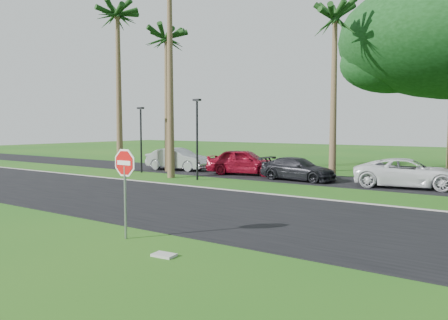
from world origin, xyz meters
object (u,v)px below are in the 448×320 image
stop_sign_near (125,175)px  car_minivan (408,173)px  car_red (244,162)px  car_dark (298,169)px  car_silver (178,159)px

stop_sign_near → car_minivan: (4.23, 14.94, -1.05)m
stop_sign_near → car_minivan: size_ratio=0.50×
car_red → car_dark: (4.04, -0.74, -0.17)m
car_silver → car_minivan: 15.28m
stop_sign_near → car_red: stop_sign_near is taller
car_minivan → stop_sign_near: bearing=154.1°
car_red → car_minivan: (9.88, -0.32, -0.09)m
car_silver → car_dark: size_ratio=1.05×
stop_sign_near → car_silver: (-11.06, 15.13, -1.01)m
car_dark → car_minivan: 5.86m
stop_sign_near → car_red: 16.30m
stop_sign_near → car_minivan: stop_sign_near is taller
car_dark → car_red: bearing=83.4°
car_silver → car_dark: car_silver is taller
stop_sign_near → car_minivan: bearing=74.2°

